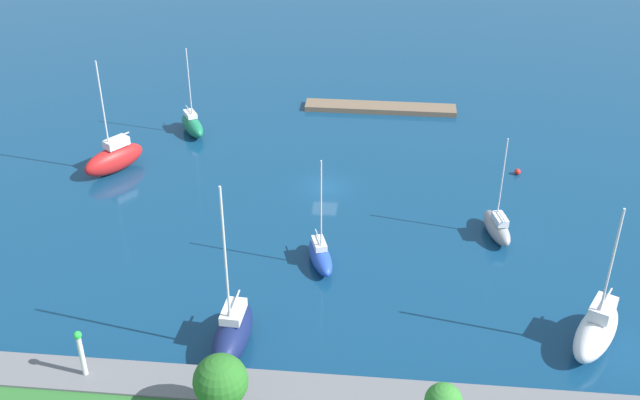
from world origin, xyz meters
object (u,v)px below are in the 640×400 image
object	(u,v)px
pier_dock	(380,108)
park_tree_east	(221,381)
harbor_beacon	(81,350)
sailboat_blue_outer_mooring	(320,255)
sailboat_red_west_end	(114,158)
mooring_buoy_red	(517,172)
sailboat_green_lone_south	(192,125)
sailboat_navy_inner_mooring	(233,333)
sailboat_gray_along_channel	(497,227)
sailboat_white_east_end	(597,330)

from	to	relation	value
pier_dock	park_tree_east	distance (m)	53.15
harbor_beacon	park_tree_east	world-z (taller)	park_tree_east
park_tree_east	sailboat_blue_outer_mooring	xyz separation A→B (m)	(-4.35, -19.43, -3.69)
sailboat_red_west_end	mooring_buoy_red	xyz separation A→B (m)	(-41.97, -3.34, -1.18)
park_tree_east	sailboat_green_lone_south	distance (m)	45.64
sailboat_blue_outer_mooring	sailboat_navy_inner_mooring	distance (m)	12.47
sailboat_green_lone_south	sailboat_red_west_end	world-z (taller)	sailboat_red_west_end
sailboat_blue_outer_mooring	sailboat_navy_inner_mooring	xyz separation A→B (m)	(5.40, 11.23, 0.52)
sailboat_navy_inner_mooring	sailboat_gray_along_channel	size ratio (longest dim) A/B	1.44
sailboat_gray_along_channel	sailboat_blue_outer_mooring	bearing A→B (deg)	96.84
sailboat_blue_outer_mooring	sailboat_navy_inner_mooring	size ratio (longest dim) A/B	0.73
sailboat_gray_along_channel	sailboat_navy_inner_mooring	bearing A→B (deg)	115.35
park_tree_east	sailboat_gray_along_channel	world-z (taller)	sailboat_gray_along_channel
harbor_beacon	sailboat_navy_inner_mooring	size ratio (longest dim) A/B	0.26
sailboat_white_east_end	sailboat_gray_along_channel	bearing A→B (deg)	-129.67
sailboat_blue_outer_mooring	sailboat_gray_along_channel	size ratio (longest dim) A/B	1.05
sailboat_navy_inner_mooring	mooring_buoy_red	xyz separation A→B (m)	(-24.30, -29.19, -1.13)
sailboat_blue_outer_mooring	sailboat_red_west_end	distance (m)	27.31
harbor_beacon	sailboat_red_west_end	xyz separation A→B (m)	(8.46, -31.17, -2.21)
harbor_beacon	mooring_buoy_red	xyz separation A→B (m)	(-33.51, -34.51, -3.39)
harbor_beacon	park_tree_east	size ratio (longest dim) A/B	0.75
sailboat_red_west_end	sailboat_green_lone_south	bearing A→B (deg)	-175.69
park_tree_east	sailboat_white_east_end	size ratio (longest dim) A/B	0.41
sailboat_gray_along_channel	sailboat_white_east_end	distance (m)	15.33
sailboat_white_east_end	pier_dock	bearing A→B (deg)	-129.38
pier_dock	sailboat_red_west_end	xyz separation A→B (m)	(27.23, 18.24, 1.19)
sailboat_blue_outer_mooring	sailboat_green_lone_south	size ratio (longest dim) A/B	1.00
pier_dock	sailboat_blue_outer_mooring	bearing A→B (deg)	82.78
park_tree_east	sailboat_white_east_end	bearing A→B (deg)	-156.56
park_tree_east	sailboat_navy_inner_mooring	bearing A→B (deg)	-82.75
sailboat_green_lone_south	mooring_buoy_red	distance (m)	36.60
sailboat_navy_inner_mooring	sailboat_white_east_end	world-z (taller)	sailboat_navy_inner_mooring
pier_dock	mooring_buoy_red	bearing A→B (deg)	134.69
sailboat_green_lone_south	sailboat_red_west_end	distance (m)	11.31
sailboat_gray_along_channel	mooring_buoy_red	xyz separation A→B (m)	(-3.37, -12.07, -0.71)
park_tree_east	sailboat_red_west_end	xyz separation A→B (m)	(18.71, -34.05, -3.11)
sailboat_blue_outer_mooring	sailboat_white_east_end	xyz separation A→B (m)	(-21.39, 8.27, 0.53)
sailboat_green_lone_south	harbor_beacon	bearing A→B (deg)	-27.58
sailboat_blue_outer_mooring	pier_dock	bearing A→B (deg)	154.78
pier_dock	sailboat_white_east_end	xyz separation A→B (m)	(-17.22, 41.13, 1.14)
pier_dock	sailboat_green_lone_south	size ratio (longest dim) A/B	1.78
sailboat_white_east_end	mooring_buoy_red	size ratio (longest dim) A/B	18.95
pier_dock	sailboat_blue_outer_mooring	size ratio (longest dim) A/B	1.78
sailboat_white_east_end	sailboat_red_west_end	size ratio (longest dim) A/B	0.99
sailboat_white_east_end	mooring_buoy_red	distance (m)	26.37
sailboat_green_lone_south	sailboat_white_east_end	xyz separation A→B (m)	(-38.52, 32.52, 0.36)
pier_dock	sailboat_blue_outer_mooring	distance (m)	33.13
sailboat_navy_inner_mooring	sailboat_gray_along_channel	bearing A→B (deg)	132.37
harbor_beacon	sailboat_red_west_end	bearing A→B (deg)	-74.81
park_tree_east	mooring_buoy_red	xyz separation A→B (m)	(-23.26, -37.39, -4.29)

